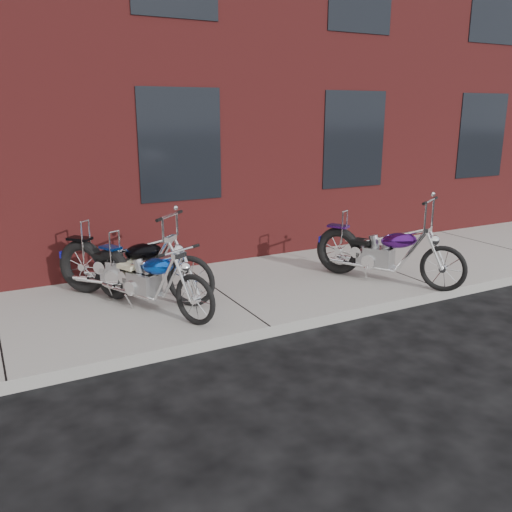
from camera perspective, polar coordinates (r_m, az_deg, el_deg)
ground at (r=6.83m, az=1.52°, el=-8.59°), size 120.00×120.00×0.00m
sidewalk at (r=8.05m, az=-3.72°, el=-4.30°), size 22.00×3.00×0.15m
building_brick at (r=13.85m, az=-15.84°, el=19.76°), size 22.00×10.00×8.00m
chopper_purple at (r=8.63m, az=13.35°, el=0.18°), size 1.27×2.16×1.35m
chopper_blue at (r=7.32m, az=-11.28°, el=-2.55°), size 1.05×2.11×0.99m
chopper_third at (r=7.81m, az=-13.06°, el=-1.26°), size 1.77×1.89×1.26m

